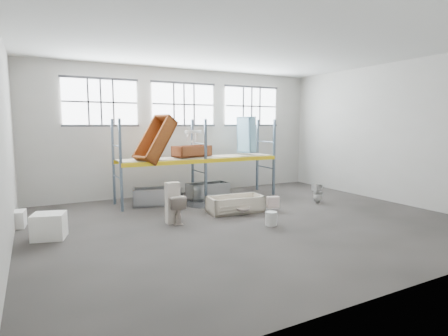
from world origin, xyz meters
TOP-DOWN VIEW (x-y plane):
  - floor at (0.00, 0.00)m, footprint 12.00×10.00m
  - ceiling at (0.00, 0.00)m, footprint 12.00×10.00m
  - wall_back at (0.00, 5.05)m, footprint 12.00×0.10m
  - wall_front at (0.00, -5.05)m, footprint 12.00×0.10m
  - wall_left at (-6.05, 0.00)m, footprint 0.10×10.00m
  - wall_right at (6.05, 0.00)m, footprint 0.10×10.00m
  - window_left at (-3.20, 4.94)m, footprint 2.60×0.04m
  - window_mid at (0.00, 4.94)m, footprint 2.60×0.04m
  - window_right at (3.20, 4.94)m, footprint 2.60×0.04m
  - rack_upright_la at (-3.00, 2.90)m, footprint 0.08×0.08m
  - rack_upright_lb at (-3.00, 4.10)m, footprint 0.08×0.08m
  - rack_upright_ma at (0.00, 2.90)m, footprint 0.08×0.08m
  - rack_upright_mb at (0.00, 4.10)m, footprint 0.08×0.08m
  - rack_upright_ra at (3.00, 2.90)m, footprint 0.08×0.08m
  - rack_upright_rb at (3.00, 4.10)m, footprint 0.08×0.08m
  - rack_beam_front at (0.00, 2.90)m, footprint 6.00×0.10m
  - rack_beam_back at (0.00, 4.10)m, footprint 6.00×0.10m
  - shelf_deck at (0.00, 3.50)m, footprint 5.90×1.10m
  - wet_patch at (0.00, 2.70)m, footprint 1.80×1.80m
  - bathtub_beige at (0.20, 1.10)m, footprint 1.83×0.97m
  - cistern_spare at (1.39, 0.70)m, footprint 0.42×0.29m
  - sink_in_tub at (0.20, 0.63)m, footprint 0.61×0.61m
  - toilet_beige at (-1.93, 0.84)m, footprint 0.53×0.84m
  - cistern_tall at (-2.03, 0.82)m, footprint 0.39×0.26m
  - toilet_white at (3.50, 0.90)m, footprint 0.34×0.33m
  - steel_tub_left at (-1.71, 3.29)m, footprint 1.77×1.15m
  - steel_tub_right at (0.40, 3.56)m, footprint 1.59×0.78m
  - rust_tub_flat at (-0.24, 3.59)m, footprint 1.55×1.02m
  - rust_tub_tilted at (-1.73, 3.26)m, footprint 1.60×1.24m
  - sink_on_shelf at (-0.27, 3.39)m, footprint 0.67×0.55m
  - blue_tub_upright at (2.14, 3.60)m, footprint 0.64×0.78m
  - bucket at (0.33, -0.69)m, footprint 0.43×0.43m
  - carton_near at (-5.21, 0.92)m, footprint 0.89×0.81m
  - carton_far at (-6.02, 2.42)m, footprint 0.62×0.62m

SIDE VIEW (x-z plane):
  - floor at x=0.00m, z-range -0.10..0.00m
  - wet_patch at x=0.00m, z-range 0.00..0.00m
  - sink_in_tub at x=0.20m, z-range 0.08..0.24m
  - bucket at x=0.33m, z-range 0.00..0.38m
  - carton_far at x=-6.02m, z-range 0.00..0.46m
  - bathtub_beige at x=0.20m, z-range 0.00..0.52m
  - cistern_spare at x=1.39m, z-range 0.10..0.46m
  - steel_tub_right at x=0.40m, z-range 0.00..0.58m
  - steel_tub_left at x=-1.71m, z-range 0.00..0.60m
  - carton_near at x=-5.21m, z-range 0.00..0.63m
  - toilet_white at x=3.50m, z-range 0.00..0.73m
  - toilet_beige at x=-1.93m, z-range 0.00..0.82m
  - cistern_tall at x=-2.03m, z-range 0.00..1.18m
  - rack_upright_la at x=-3.00m, z-range 0.00..3.00m
  - rack_upright_lb at x=-3.00m, z-range 0.00..3.00m
  - rack_upright_ma at x=0.00m, z-range 0.00..3.00m
  - rack_upright_mb at x=0.00m, z-range 0.00..3.00m
  - rack_upright_ra at x=3.00m, z-range 0.00..3.00m
  - rack_upright_rb at x=3.00m, z-range 0.00..3.00m
  - rack_beam_front at x=0.00m, z-range 1.43..1.57m
  - rack_beam_back at x=0.00m, z-range 1.43..1.57m
  - shelf_deck at x=0.00m, z-range 1.57..1.59m
  - rust_tub_flat at x=-0.24m, z-range 1.62..2.02m
  - sink_on_shelf at x=-0.27m, z-range 1.82..2.37m
  - rust_tub_tilted at x=-1.73m, z-range 1.44..3.15m
  - blue_tub_upright at x=2.14m, z-range 1.68..3.11m
  - wall_back at x=0.00m, z-range 0.00..5.00m
  - wall_front at x=0.00m, z-range 0.00..5.00m
  - wall_left at x=-6.05m, z-range 0.00..5.00m
  - wall_right at x=6.05m, z-range 0.00..5.00m
  - window_left at x=-3.20m, z-range 2.80..4.40m
  - window_mid at x=0.00m, z-range 2.80..4.40m
  - window_right at x=3.20m, z-range 2.80..4.40m
  - ceiling at x=0.00m, z-range 5.00..5.10m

